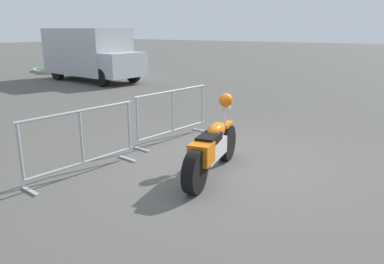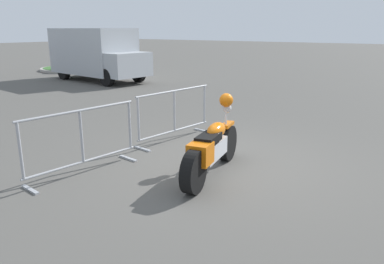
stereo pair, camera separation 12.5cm
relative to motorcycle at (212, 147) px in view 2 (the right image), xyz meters
The scene contains 6 objects.
ground_plane 0.71m from the motorcycle, 13.24° to the left, with size 120.00×120.00×0.00m, color #54514C.
motorcycle is the anchor object (origin of this frame).
crowd_barrier_near 2.09m from the motorcycle, 124.72° to the left, with size 2.06×0.62×1.07m.
crowd_barrier_far 2.09m from the motorcycle, 55.27° to the left, with size 2.06×0.62×1.07m.
delivery_van 12.43m from the motorcycle, 57.95° to the left, with size 2.37×5.15×2.31m.
planter_island 17.22m from the motorcycle, 59.42° to the left, with size 4.01×4.01×1.22m.
Camera 2 is at (-5.32, -3.20, 2.29)m, focal length 35.00 mm.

